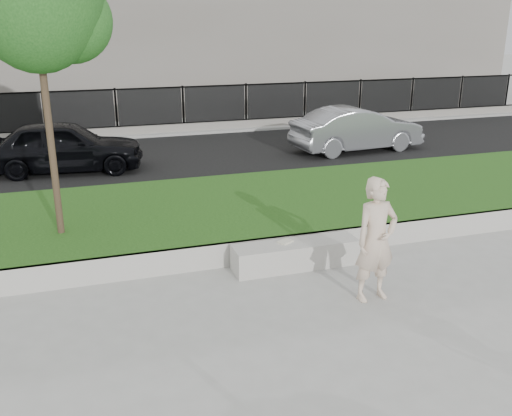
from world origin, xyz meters
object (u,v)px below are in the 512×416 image
object	(u,v)px
man	(376,240)
car_dark	(64,146)
stone_bench	(295,255)
car_silver	(357,129)
book	(285,242)

from	to	relation	value
man	car_dark	size ratio (longest dim) A/B	0.45
stone_bench	car_dark	distance (m)	7.93
stone_bench	car_silver	world-z (taller)	car_silver
man	car_silver	distance (m)	9.30
man	book	bearing A→B (deg)	113.80
book	car_silver	distance (m)	8.50
book	car_silver	xyz separation A→B (m)	(4.87, 6.97, 0.25)
stone_bench	car_dark	world-z (taller)	car_dark
man	car_dark	distance (m)	9.38
stone_bench	book	bearing A→B (deg)	157.43
car_dark	car_silver	world-z (taller)	car_dark
car_dark	stone_bench	bearing A→B (deg)	-147.92
stone_bench	man	bearing A→B (deg)	-64.12
man	car_silver	world-z (taller)	man
man	car_silver	xyz separation A→B (m)	(4.07, 8.35, -0.20)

